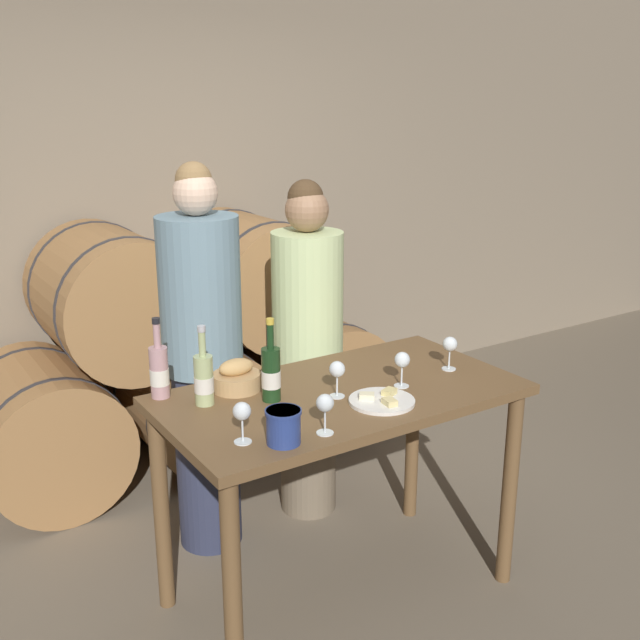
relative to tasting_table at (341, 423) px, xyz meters
The scene contains 17 objects.
ground_plane 0.78m from the tasting_table, ahead, with size 10.00×10.00×0.00m, color #726654.
stone_wall_back 2.21m from the tasting_table, 90.00° to the left, with size 10.00×0.12×3.20m.
barrel_stack 1.53m from the tasting_table, 90.00° to the left, with size 2.37×0.84×1.38m.
tasting_table is the anchor object (origin of this frame).
person_left 0.72m from the tasting_table, 113.88° to the left, with size 0.35×0.35×1.76m.
person_right 0.70m from the tasting_table, 68.83° to the left, with size 0.34×0.34×1.66m.
wine_bottle_red 0.37m from the tasting_table, 166.58° to the left, with size 0.07×0.07×0.32m.
wine_bottle_white 0.58m from the tasting_table, 161.56° to the left, with size 0.07×0.07×0.31m.
wine_bottle_rose 0.73m from the tasting_table, 152.31° to the left, with size 0.07×0.07×0.32m.
blue_crock 0.54m from the tasting_table, 146.60° to the right, with size 0.12×0.12×0.12m.
bread_basket 0.45m from the tasting_table, 145.35° to the left, with size 0.19×0.19×0.13m.
cheese_plate 0.24m from the tasting_table, 71.39° to the right, with size 0.25×0.25×0.04m.
wine_glass_far_left 0.61m from the tasting_table, 159.54° to the right, with size 0.06×0.06×0.14m.
wine_glass_left 0.46m from the tasting_table, 132.37° to the right, with size 0.06×0.06×0.14m.
wine_glass_center 0.25m from the tasting_table, 138.49° to the right, with size 0.06×0.06×0.14m.
wine_glass_right 0.34m from the tasting_table, 22.12° to the right, with size 0.06×0.06×0.14m.
wine_glass_far_right 0.57m from the tasting_table, ahead, with size 0.06×0.06×0.14m.
Camera 1 is at (-1.54, -2.24, 2.02)m, focal length 42.00 mm.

